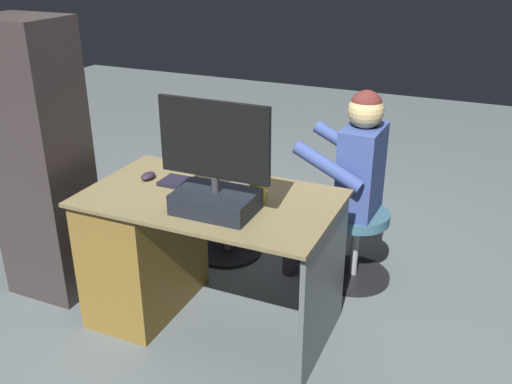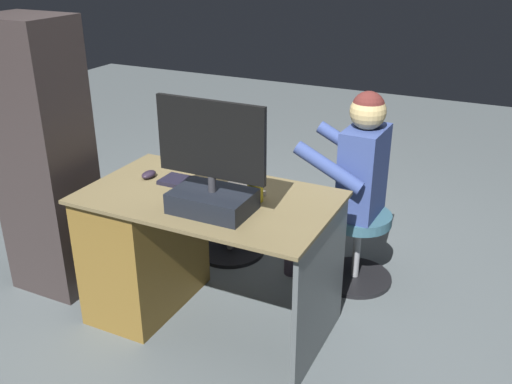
{
  "view_description": "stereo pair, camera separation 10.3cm",
  "coord_description": "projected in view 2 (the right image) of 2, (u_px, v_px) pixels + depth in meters",
  "views": [
    {
      "loc": [
        -1.21,
        2.51,
        1.87
      ],
      "look_at": [
        -0.11,
        -0.0,
        0.65
      ],
      "focal_mm": 39.83,
      "sensor_mm": 36.0,
      "label": 1
    },
    {
      "loc": [
        -1.31,
        2.46,
        1.87
      ],
      "look_at": [
        -0.11,
        -0.0,
        0.65
      ],
      "focal_mm": 39.83,
      "sensor_mm": 36.0,
      "label": 2
    }
  ],
  "objects": [
    {
      "name": "ground_plane",
      "position": [
        239.0,
        291.0,
        3.3
      ],
      "size": [
        10.0,
        10.0,
        0.0
      ],
      "primitive_type": "plane",
      "color": "#525B5E"
    },
    {
      "name": "desk",
      "position": [
        158.0,
        244.0,
        3.03
      ],
      "size": [
        1.23,
        0.72,
        0.73
      ],
      "color": "brown",
      "rests_on": "ground_plane"
    },
    {
      "name": "monitor",
      "position": [
        212.0,
        179.0,
        2.54
      ],
      "size": [
        0.53,
        0.25,
        0.52
      ],
      "color": "black",
      "rests_on": "desk"
    },
    {
      "name": "keyboard",
      "position": [
        199.0,
        185.0,
        2.85
      ],
      "size": [
        0.42,
        0.14,
        0.02
      ],
      "primitive_type": "cube",
      "color": "black",
      "rests_on": "desk"
    },
    {
      "name": "computer_mouse",
      "position": [
        149.0,
        174.0,
        2.96
      ],
      "size": [
        0.06,
        0.1,
        0.04
      ],
      "primitive_type": "ellipsoid",
      "color": "#271D2C",
      "rests_on": "desk"
    },
    {
      "name": "cup",
      "position": [
        255.0,
        191.0,
        2.68
      ],
      "size": [
        0.08,
        0.08,
        0.1
      ],
      "primitive_type": "cylinder",
      "color": "yellow",
      "rests_on": "desk"
    },
    {
      "name": "tv_remote",
      "position": [
        179.0,
        189.0,
        2.81
      ],
      "size": [
        0.11,
        0.15,
        0.02
      ],
      "primitive_type": "cube",
      "rotation": [
        0.0,
        0.0,
        0.47
      ],
      "color": "black",
      "rests_on": "desk"
    },
    {
      "name": "notebook_binder",
      "position": [
        229.0,
        197.0,
        2.72
      ],
      "size": [
        0.29,
        0.35,
        0.02
      ],
      "primitive_type": "cube",
      "rotation": [
        0.0,
        0.0,
        -0.25
      ],
      "color": "beige",
      "rests_on": "desk"
    },
    {
      "name": "office_chair_teddy",
      "position": [
        230.0,
        217.0,
        3.62
      ],
      "size": [
        0.45,
        0.45,
        0.44
      ],
      "color": "black",
      "rests_on": "ground_plane"
    },
    {
      "name": "teddy_bear",
      "position": [
        229.0,
        164.0,
        3.49
      ],
      "size": [
        0.25,
        0.26,
        0.37
      ],
      "color": "beige",
      "rests_on": "office_chair_teddy"
    },
    {
      "name": "visitor_chair",
      "position": [
        357.0,
        241.0,
        3.32
      ],
      "size": [
        0.44,
        0.44,
        0.44
      ],
      "color": "black",
      "rests_on": "ground_plane"
    },
    {
      "name": "person",
      "position": [
        349.0,
        173.0,
        3.18
      ],
      "size": [
        0.53,
        0.49,
        1.15
      ],
      "color": "#344684",
      "rests_on": "ground_plane"
    },
    {
      "name": "equipment_rack",
      "position": [
        44.0,
        161.0,
        3.1
      ],
      "size": [
        0.44,
        0.36,
        1.54
      ],
      "primitive_type": "cube",
      "color": "#332B2B",
      "rests_on": "ground_plane"
    }
  ]
}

